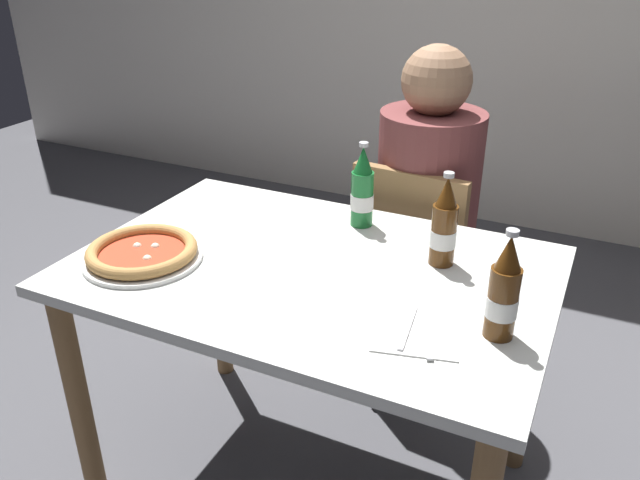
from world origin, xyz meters
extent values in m
plane|color=#4C4C51|center=(0.00, 0.00, 0.00)|extent=(8.00, 8.00, 0.00)
cube|color=silver|center=(0.00, 0.00, 0.73)|extent=(1.20, 0.80, 0.03)
cylinder|color=olive|center=(-0.54, -0.34, 0.36)|extent=(0.06, 0.06, 0.72)
cylinder|color=olive|center=(-0.54, 0.34, 0.36)|extent=(0.06, 0.06, 0.72)
cylinder|color=olive|center=(0.54, 0.34, 0.36)|extent=(0.06, 0.06, 0.72)
cube|color=olive|center=(0.11, 0.68, 0.43)|extent=(0.43, 0.43, 0.04)
cube|color=olive|center=(0.09, 0.50, 0.65)|extent=(0.38, 0.07, 0.40)
cylinder|color=olive|center=(0.29, 0.83, 0.21)|extent=(0.04, 0.04, 0.41)
cylinder|color=olive|center=(-0.05, 0.86, 0.21)|extent=(0.04, 0.04, 0.41)
cylinder|color=olive|center=(0.26, 0.50, 0.21)|extent=(0.04, 0.04, 0.41)
cylinder|color=olive|center=(-0.08, 0.53, 0.21)|extent=(0.04, 0.04, 0.41)
cube|color=#2D3342|center=(0.11, 0.66, 0.23)|extent=(0.32, 0.28, 0.45)
cylinder|color=brown|center=(0.11, 0.66, 0.73)|extent=(0.34, 0.34, 0.55)
sphere|color=#9E7556|center=(0.11, 0.66, 1.10)|extent=(0.22, 0.22, 0.22)
cylinder|color=white|center=(-0.41, -0.16, 0.76)|extent=(0.31, 0.31, 0.01)
cylinder|color=#BC381E|center=(-0.41, -0.16, 0.77)|extent=(0.22, 0.22, 0.01)
torus|color=#B78447|center=(-0.41, -0.16, 0.78)|extent=(0.28, 0.28, 0.03)
sphere|color=silver|center=(-0.44, -0.14, 0.77)|extent=(0.02, 0.02, 0.02)
sphere|color=silver|center=(-0.38, -0.18, 0.77)|extent=(0.02, 0.02, 0.02)
sphere|color=silver|center=(-0.40, -0.12, 0.77)|extent=(0.02, 0.02, 0.02)
cylinder|color=#512D0F|center=(0.49, -0.11, 0.83)|extent=(0.06, 0.06, 0.16)
cone|color=#512D0F|center=(0.49, -0.11, 0.95)|extent=(0.05, 0.05, 0.07)
cylinder|color=#B7B7BC|center=(0.49, -0.11, 0.99)|extent=(0.03, 0.03, 0.01)
cylinder|color=white|center=(0.49, -0.11, 0.82)|extent=(0.07, 0.07, 0.04)
cylinder|color=#512D0F|center=(0.29, 0.15, 0.83)|extent=(0.06, 0.06, 0.16)
cone|color=#512D0F|center=(0.29, 0.15, 0.95)|extent=(0.05, 0.05, 0.07)
cylinder|color=#B7B7BC|center=(0.29, 0.15, 0.99)|extent=(0.03, 0.03, 0.01)
cylinder|color=white|center=(0.29, 0.15, 0.82)|extent=(0.07, 0.07, 0.04)
cylinder|color=#196B2D|center=(0.02, 0.28, 0.83)|extent=(0.06, 0.06, 0.16)
cone|color=#196B2D|center=(0.02, 0.28, 0.95)|extent=(0.05, 0.05, 0.07)
cylinder|color=#B7B7BC|center=(0.02, 0.28, 0.99)|extent=(0.03, 0.03, 0.01)
cylinder|color=white|center=(0.02, 0.28, 0.82)|extent=(0.07, 0.07, 0.04)
cube|color=white|center=(0.33, -0.17, 0.75)|extent=(0.22, 0.22, 0.00)
cube|color=silver|center=(0.35, -0.17, 0.76)|extent=(0.08, 0.18, 0.00)
cube|color=silver|center=(0.31, -0.17, 0.76)|extent=(0.03, 0.17, 0.00)
camera|label=1|loc=(0.63, -1.28, 1.53)|focal=35.76mm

